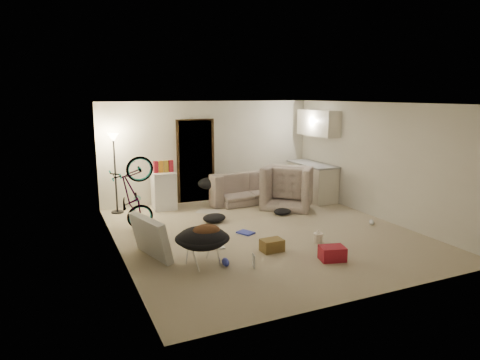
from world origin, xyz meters
name	(u,v)px	position (x,y,z in m)	size (l,w,h in m)	color
floor	(264,233)	(0.00, 0.00, -0.01)	(5.50, 6.00, 0.02)	#B7A98D
ceiling	(265,103)	(0.00, 0.00, 2.51)	(5.50, 6.00, 0.02)	white
wall_back	(210,151)	(0.00, 3.01, 1.25)	(5.50, 0.02, 2.50)	silver
wall_front	(373,207)	(0.00, -3.01, 1.25)	(5.50, 0.02, 2.50)	silver
wall_left	(115,182)	(-2.76, 0.00, 1.25)	(0.02, 6.00, 2.50)	silver
wall_right	(378,161)	(2.76, 0.00, 1.25)	(0.02, 6.00, 2.50)	silver
doorway	(195,161)	(-0.40, 2.97, 1.02)	(0.85, 0.10, 2.04)	black
door_trim	(196,161)	(-0.40, 2.94, 1.02)	(0.97, 0.04, 2.10)	#332311
floor_lamp	(114,156)	(-2.40, 2.65, 1.31)	(0.28, 0.28, 1.81)	black
kitchen_counter	(312,182)	(2.43, 2.00, 0.44)	(0.60, 1.50, 0.88)	beige
counter_top	(312,164)	(2.43, 2.00, 0.90)	(0.64, 1.54, 0.04)	gray
kitchen_uppers	(318,123)	(2.56, 2.00, 1.95)	(0.38, 1.40, 0.65)	beige
sofa	(245,190)	(0.72, 2.45, 0.29)	(1.99, 0.78, 0.58)	#3E463E
armchair	(291,190)	(1.55, 1.59, 0.37)	(1.15, 1.01, 0.75)	#3E463E
bicycle	(133,211)	(-2.30, 1.15, 0.40)	(0.53, 1.53, 0.80)	black
book_asset	(255,269)	(-0.95, -1.55, 0.01)	(0.16, 0.22, 0.02)	maroon
mini_fridge	(164,191)	(-1.33, 2.55, 0.44)	(0.51, 0.51, 0.88)	white
snack_box_0	(156,168)	(-1.50, 2.55, 1.00)	(0.10, 0.07, 0.30)	maroon
snack_box_1	(161,167)	(-1.38, 2.55, 1.00)	(0.10, 0.07, 0.30)	#C47818
snack_box_2	(166,167)	(-1.26, 2.55, 1.00)	(0.10, 0.07, 0.30)	gold
snack_box_3	(171,167)	(-1.14, 2.55, 1.00)	(0.10, 0.07, 0.30)	maroon
saucer_chair	(203,243)	(-1.62, -1.04, 0.36)	(0.86, 0.86, 0.61)	silver
hoodie	(206,232)	(-1.57, -1.07, 0.56)	(0.48, 0.40, 0.22)	#4B2C19
sofa_drape	(209,183)	(-0.23, 2.45, 0.54)	(0.56, 0.46, 0.28)	black
tv_box	(151,237)	(-2.30, -0.38, 0.34)	(0.13, 1.05, 0.69)	silver
drink_case_a	(272,245)	(-0.33, -0.96, 0.11)	(0.37, 0.27, 0.21)	brown
drink_case_b	(332,253)	(0.37, -1.72, 0.12)	(0.40, 0.29, 0.23)	maroon
juicer	(318,237)	(0.65, -0.91, 0.10)	(0.17, 0.17, 0.25)	white
newspaper	(208,211)	(-0.46, 1.89, 0.00)	(0.40, 0.52, 0.01)	#B3ADA5
book_blue	(246,233)	(-0.35, 0.10, 0.02)	(0.23, 0.31, 0.03)	#313BB1
book_white	(218,246)	(-1.11, -0.39, 0.01)	(0.21, 0.27, 0.02)	silver
shoe_0	(231,199)	(0.37, 2.55, 0.05)	(0.28, 0.11, 0.10)	#313BB1
shoe_2	(226,262)	(-1.30, -1.20, 0.05)	(0.28, 0.11, 0.10)	#313BB1
shoe_4	(372,222)	(2.30, -0.44, 0.05)	(0.26, 0.11, 0.10)	white
clothes_lump_a	(214,218)	(-0.63, 1.08, 0.08)	(0.52, 0.44, 0.17)	black
clothes_lump_b	(282,212)	(0.98, 0.98, 0.06)	(0.43, 0.37, 0.13)	black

